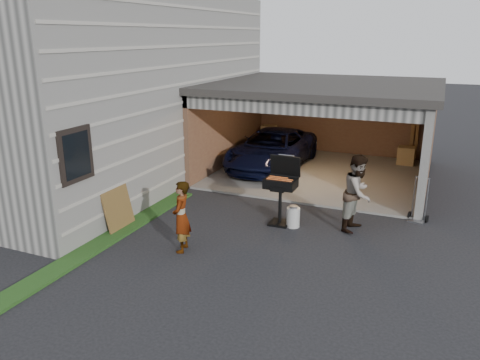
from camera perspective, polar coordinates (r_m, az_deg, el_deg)
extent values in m
plane|color=black|center=(9.78, -4.02, -8.72)|extent=(80.00, 80.00, 0.00)
cube|color=#474744|center=(15.59, -17.56, 10.85)|extent=(7.00, 11.00, 5.50)
cube|color=#193814|center=(10.21, -18.10, -8.25)|extent=(0.50, 8.00, 0.06)
cube|color=#605E59|center=(15.28, 9.68, 0.87)|extent=(6.50, 6.00, 0.06)
cube|color=#503125|center=(17.78, 12.18, 7.40)|extent=(6.50, 0.15, 2.70)
cube|color=#503125|center=(14.59, 22.16, 4.40)|extent=(0.15, 6.00, 2.70)
cube|color=#503125|center=(15.98, -1.26, 6.69)|extent=(0.15, 6.00, 2.70)
cube|color=#2D2B28|center=(14.75, 10.23, 11.24)|extent=(6.80, 6.30, 0.20)
cube|color=#474744|center=(11.98, 6.89, 8.70)|extent=(6.50, 0.16, 0.36)
cube|color=beige|center=(13.13, 8.45, 9.82)|extent=(6.00, 2.40, 0.06)
cube|color=#474744|center=(11.72, 21.56, 1.56)|extent=(0.20, 0.18, 2.70)
cube|color=olive|center=(17.96, 3.50, 4.46)|extent=(0.60, 0.50, 0.50)
cube|color=olive|center=(17.86, 3.52, 5.95)|extent=(0.50, 0.45, 0.45)
cube|color=olive|center=(16.88, 19.57, 2.83)|extent=(0.55, 0.50, 0.60)
cube|color=brown|center=(17.29, 20.60, 5.90)|extent=(0.24, 0.43, 2.20)
imported|color=black|center=(15.54, 3.91, 3.59)|extent=(2.13, 4.47, 1.23)
imported|color=#A0B3C9|center=(9.59, -7.17, -4.47)|extent=(0.49, 0.62, 1.50)
imported|color=#4D2B1E|center=(10.85, 14.18, -1.55)|extent=(0.81, 0.96, 1.76)
cube|color=black|center=(11.14, 4.84, -5.24)|extent=(0.46, 0.46, 0.05)
cylinder|color=black|center=(10.97, 4.90, -3.00)|extent=(0.08, 0.08, 0.91)
cube|color=black|center=(10.80, 4.97, -0.40)|extent=(0.72, 0.50, 0.22)
cube|color=#59595B|center=(10.78, 4.99, 0.07)|extent=(0.65, 0.44, 0.02)
cube|color=black|center=(11.00, 5.54, 1.73)|extent=(0.72, 0.13, 0.50)
cylinder|color=silver|center=(10.95, 6.49, -4.54)|extent=(0.33, 0.33, 0.46)
cube|color=brown|center=(11.02, -14.62, -3.43)|extent=(0.25, 0.89, 0.98)
cube|color=slate|center=(11.98, 20.66, -4.73)|extent=(0.40, 0.31, 0.04)
cylinder|color=black|center=(12.12, 19.95, -4.04)|extent=(0.08, 0.19, 0.18)
cylinder|color=black|center=(12.02, 21.81, -4.42)|extent=(0.08, 0.19, 0.18)
cylinder|color=slate|center=(11.95, 20.41, -1.97)|extent=(0.03, 0.03, 1.08)
cylinder|color=slate|center=(11.87, 21.82, -2.25)|extent=(0.03, 0.03, 1.08)
cylinder|color=slate|center=(11.76, 21.38, 0.25)|extent=(0.31, 0.10, 0.03)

